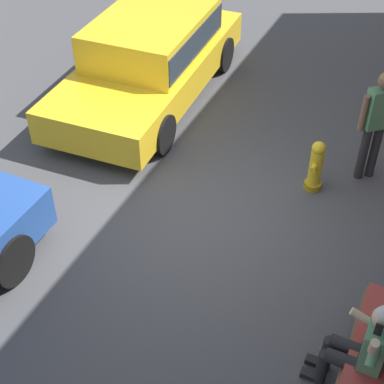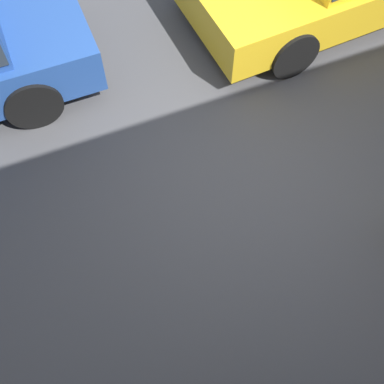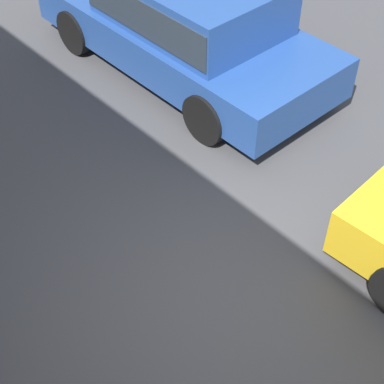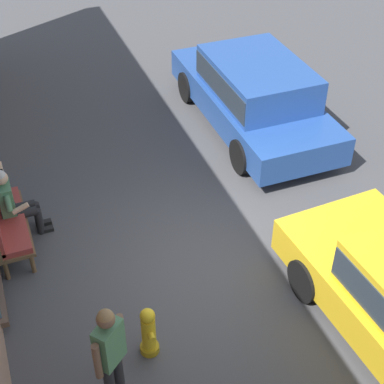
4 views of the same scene
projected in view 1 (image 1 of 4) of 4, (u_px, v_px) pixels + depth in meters
name	position (u px, v px, depth m)	size (l,w,h in m)	color
ground_plane	(189.00, 213.00, 8.19)	(60.00, 60.00, 0.00)	#424244
person_on_phone	(363.00, 346.00, 5.71)	(0.73, 0.74, 1.31)	black
parked_car_near	(150.00, 54.00, 10.11)	(4.69, 2.16, 1.44)	gold
pedestrian_standing	(377.00, 118.00, 8.17)	(0.39, 0.44, 1.73)	#232326
fire_hydrant	(316.00, 166.00, 8.37)	(0.38, 0.26, 0.81)	olive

